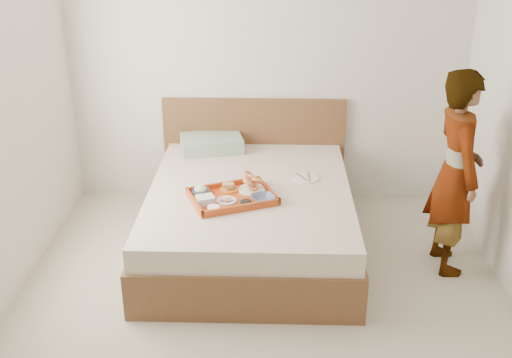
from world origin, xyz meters
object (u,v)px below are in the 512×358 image
object	(u,v)px
bed	(250,218)
tray	(232,196)
dinner_plate	(305,178)
person	(456,173)

from	to	relation	value
bed	tray	xyz separation A→B (m)	(-0.12, -0.21, 0.29)
tray	dinner_plate	world-z (taller)	tray
dinner_plate	person	xyz separation A→B (m)	(1.06, -0.39, 0.23)
tray	dinner_plate	distance (m)	0.69
bed	person	bearing A→B (deg)	-7.88
bed	person	distance (m)	1.59
tray	dinner_plate	bearing A→B (deg)	12.80
dinner_plate	person	world-z (taller)	person
dinner_plate	tray	bearing A→B (deg)	-144.43
bed	tray	world-z (taller)	tray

